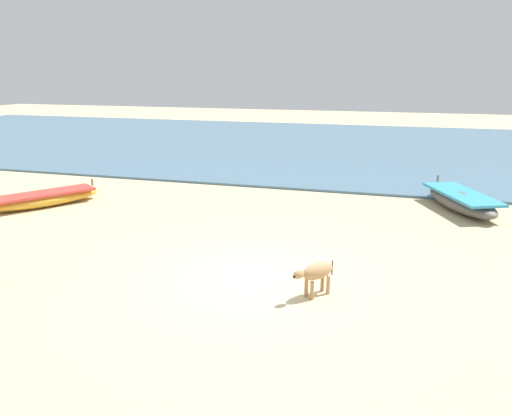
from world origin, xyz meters
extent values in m
plane|color=#CCB789|center=(0.00, 0.00, 0.00)|extent=(80.00, 80.00, 0.00)
cube|color=slate|center=(0.00, 17.23, 0.04)|extent=(60.00, 20.00, 0.08)
ellipsoid|color=gold|center=(-7.24, 3.25, 0.20)|extent=(2.48, 3.15, 0.40)
cube|color=#CC3F33|center=(-7.24, 3.25, 0.37)|extent=(2.25, 2.82, 0.07)
cube|color=olive|center=(-7.11, 3.45, 0.31)|extent=(0.65, 0.49, 0.04)
cylinder|color=olive|center=(-6.41, 4.49, 0.50)|extent=(0.06, 0.06, 0.20)
ellipsoid|color=#5B5651|center=(4.29, 6.20, 0.25)|extent=(2.20, 3.30, 0.50)
cube|color=#3399BF|center=(4.29, 6.20, 0.47)|extent=(2.03, 2.95, 0.07)
cube|color=olive|center=(4.20, 6.42, 0.39)|extent=(0.85, 0.46, 0.04)
cylinder|color=olive|center=(3.71, 7.53, 0.60)|extent=(0.06, 0.06, 0.20)
ellipsoid|color=tan|center=(1.33, -0.37, 0.46)|extent=(0.61, 0.69, 0.29)
ellipsoid|color=tan|center=(1.07, -0.72, 0.51)|extent=(0.24, 0.25, 0.16)
sphere|color=#2D2119|center=(1.01, -0.80, 0.49)|extent=(0.08, 0.08, 0.06)
cylinder|color=tan|center=(1.27, -0.57, 0.17)|extent=(0.07, 0.07, 0.33)
cylinder|color=tan|center=(1.16, -0.48, 0.17)|extent=(0.07, 0.07, 0.33)
cylinder|color=tan|center=(1.51, -0.26, 0.17)|extent=(0.07, 0.07, 0.33)
cylinder|color=tan|center=(1.39, -0.17, 0.17)|extent=(0.07, 0.07, 0.33)
cylinder|color=#2D2119|center=(1.54, -0.09, 0.43)|extent=(0.02, 0.02, 0.27)
camera|label=1|loc=(2.55, -8.35, 3.82)|focal=34.94mm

